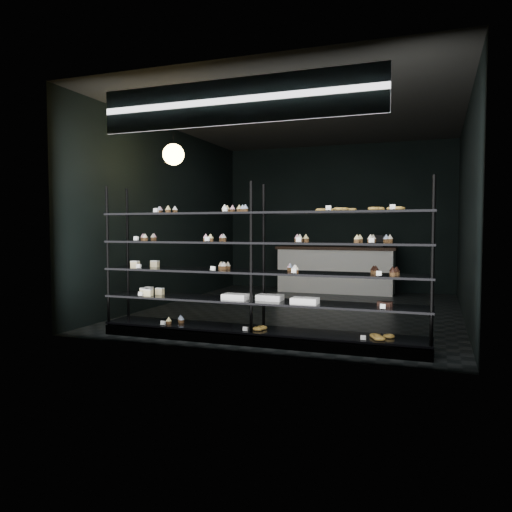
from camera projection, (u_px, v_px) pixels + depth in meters
room at (302, 214)px, 8.24m from camera, size 5.01×6.01×3.20m
display_shelf at (256, 290)px, 5.97m from camera, size 4.00×0.50×1.91m
signage at (235, 102)px, 5.43m from camera, size 3.30×0.05×0.50m
pendant_lamp at (173, 154)px, 7.29m from camera, size 0.31×0.31×0.88m
service_counter at (336, 269)px, 10.61m from camera, size 2.50×0.65×1.23m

